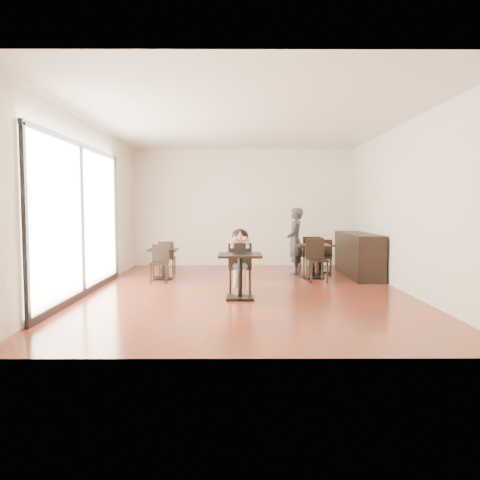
{
  "coord_description": "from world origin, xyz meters",
  "views": [
    {
      "loc": [
        -0.16,
        -8.85,
        1.6
      ],
      "look_at": [
        -0.12,
        -0.25,
        1.0
      ],
      "focal_mm": 35.0,
      "sensor_mm": 36.0,
      "label": 1
    }
  ],
  "objects_px": {
    "chair_mid_a": "(309,255)",
    "chair_back_b": "(324,258)",
    "child": "(240,261)",
    "chair_mid_b": "(317,261)",
    "chair_left_b": "(159,264)",
    "cafe_table_back": "(320,258)",
    "child_table": "(240,276)",
    "chair_back_a": "(316,253)",
    "chair_left_a": "(167,258)",
    "cafe_table_left": "(163,264)",
    "cafe_table_mid": "(313,261)",
    "adult_patron": "(295,241)",
    "child_chair": "(240,268)"
  },
  "relations": [
    {
      "from": "chair_mid_a",
      "to": "chair_left_a",
      "type": "relative_size",
      "value": 1.13
    },
    {
      "from": "chair_left_b",
      "to": "chair_back_a",
      "type": "height_order",
      "value": "chair_back_a"
    },
    {
      "from": "chair_left_b",
      "to": "cafe_table_back",
      "type": "bearing_deg",
      "value": 24.3
    },
    {
      "from": "chair_left_b",
      "to": "chair_back_b",
      "type": "xyz_separation_m",
      "value": [
        3.69,
        1.09,
        0.01
      ]
    },
    {
      "from": "adult_patron",
      "to": "chair_mid_a",
      "type": "bearing_deg",
      "value": 83.37
    },
    {
      "from": "chair_mid_b",
      "to": "child_table",
      "type": "bearing_deg",
      "value": -138.57
    },
    {
      "from": "cafe_table_left",
      "to": "chair_mid_b",
      "type": "height_order",
      "value": "chair_mid_b"
    },
    {
      "from": "chair_mid_a",
      "to": "adult_patron",
      "type": "bearing_deg",
      "value": -26.16
    },
    {
      "from": "child_table",
      "to": "chair_mid_b",
      "type": "distance_m",
      "value": 2.49
    },
    {
      "from": "child",
      "to": "chair_back_b",
      "type": "height_order",
      "value": "child"
    },
    {
      "from": "chair_mid_a",
      "to": "chair_back_b",
      "type": "bearing_deg",
      "value": 150.55
    },
    {
      "from": "adult_patron",
      "to": "chair_left_a",
      "type": "bearing_deg",
      "value": -72.79
    },
    {
      "from": "child_table",
      "to": "cafe_table_mid",
      "type": "bearing_deg",
      "value": 55.4
    },
    {
      "from": "child_table",
      "to": "chair_back_b",
      "type": "distance_m",
      "value": 3.45
    },
    {
      "from": "child",
      "to": "chair_left_a",
      "type": "bearing_deg",
      "value": 126.7
    },
    {
      "from": "chair_mid_b",
      "to": "chair_left_a",
      "type": "relative_size",
      "value": 1.13
    },
    {
      "from": "child",
      "to": "cafe_table_mid",
      "type": "bearing_deg",
      "value": 48.2
    },
    {
      "from": "chair_left_a",
      "to": "chair_back_a",
      "type": "distance_m",
      "value": 3.85
    },
    {
      "from": "cafe_table_left",
      "to": "chair_mid_a",
      "type": "distance_m",
      "value": 3.44
    },
    {
      "from": "chair_mid_b",
      "to": "chair_back_a",
      "type": "distance_m",
      "value": 2.09
    },
    {
      "from": "child_chair",
      "to": "chair_mid_a",
      "type": "bearing_deg",
      "value": -124.6
    },
    {
      "from": "chair_mid_a",
      "to": "child_table",
      "type": "bearing_deg",
      "value": 53.9
    },
    {
      "from": "cafe_table_back",
      "to": "chair_back_b",
      "type": "bearing_deg",
      "value": -90.0
    },
    {
      "from": "child",
      "to": "chair_mid_b",
      "type": "relative_size",
      "value": 1.3
    },
    {
      "from": "chair_back_a",
      "to": "child_table",
      "type": "bearing_deg",
      "value": 75.95
    },
    {
      "from": "adult_patron",
      "to": "chair_left_a",
      "type": "xyz_separation_m",
      "value": [
        -3.04,
        -0.24,
        -0.39
      ]
    },
    {
      "from": "chair_left_b",
      "to": "chair_back_b",
      "type": "relative_size",
      "value": 0.97
    },
    {
      "from": "chair_mid_a",
      "to": "chair_back_b",
      "type": "relative_size",
      "value": 1.1
    },
    {
      "from": "child_table",
      "to": "cafe_table_mid",
      "type": "xyz_separation_m",
      "value": [
        1.66,
        2.41,
        -0.01
      ]
    },
    {
      "from": "child_chair",
      "to": "cafe_table_left",
      "type": "bearing_deg",
      "value": -45.55
    },
    {
      "from": "adult_patron",
      "to": "cafe_table_left",
      "type": "distance_m",
      "value": 3.17
    },
    {
      "from": "adult_patron",
      "to": "chair_left_b",
      "type": "bearing_deg",
      "value": -53.5
    },
    {
      "from": "adult_patron",
      "to": "chair_back_a",
      "type": "xyz_separation_m",
      "value": [
        0.65,
        0.85,
        -0.38
      ]
    },
    {
      "from": "chair_left_b",
      "to": "chair_back_a",
      "type": "distance_m",
      "value": 4.29
    },
    {
      "from": "chair_left_a",
      "to": "cafe_table_back",
      "type": "bearing_deg",
      "value": -171.35
    },
    {
      "from": "cafe_table_mid",
      "to": "chair_left_b",
      "type": "bearing_deg",
      "value": -168.73
    },
    {
      "from": "cafe_table_back",
      "to": "cafe_table_mid",
      "type": "bearing_deg",
      "value": -108.44
    },
    {
      "from": "chair_left_b",
      "to": "adult_patron",
      "type": "bearing_deg",
      "value": 24.12
    },
    {
      "from": "chair_mid_b",
      "to": "chair_left_b",
      "type": "relative_size",
      "value": 1.13
    },
    {
      "from": "cafe_table_left",
      "to": "cafe_table_mid",
      "type": "bearing_deg",
      "value": 2.05
    },
    {
      "from": "child_chair",
      "to": "chair_mid_a",
      "type": "distance_m",
      "value": 2.93
    },
    {
      "from": "adult_patron",
      "to": "cafe_table_mid",
      "type": "relative_size",
      "value": 2.08
    },
    {
      "from": "chair_back_a",
      "to": "chair_mid_a",
      "type": "bearing_deg",
      "value": 84.33
    },
    {
      "from": "cafe_table_mid",
      "to": "chair_left_b",
      "type": "xyz_separation_m",
      "value": [
        -3.37,
        -0.67,
        0.02
      ]
    },
    {
      "from": "child",
      "to": "chair_mid_a",
      "type": "height_order",
      "value": "child"
    },
    {
      "from": "chair_left_a",
      "to": "chair_back_b",
      "type": "bearing_deg",
      "value": -179.83
    },
    {
      "from": "child",
      "to": "chair_mid_a",
      "type": "relative_size",
      "value": 1.3
    },
    {
      "from": "chair_mid_a",
      "to": "chair_back_b",
      "type": "distance_m",
      "value": 0.35
    },
    {
      "from": "chair_mid_a",
      "to": "chair_back_a",
      "type": "bearing_deg",
      "value": -115.21
    },
    {
      "from": "cafe_table_left",
      "to": "chair_back_b",
      "type": "distance_m",
      "value": 3.73
    }
  ]
}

